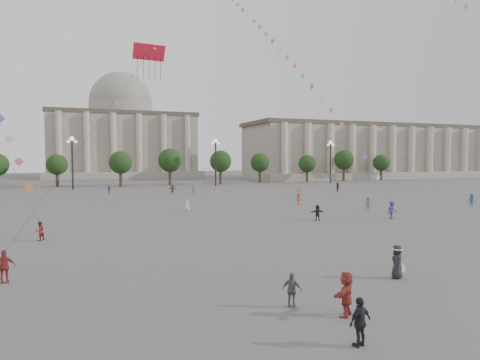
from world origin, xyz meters
name	(u,v)px	position (x,y,z in m)	size (l,w,h in m)	color
ground	(326,265)	(0.00, 0.00, 0.00)	(360.00, 360.00, 0.00)	#53514E
hall_east	(369,151)	(75.00, 93.89, 8.43)	(84.00, 26.22, 17.20)	gray
hall_central	(122,135)	(0.00, 129.22, 14.23)	(48.30, 34.30, 35.50)	gray
tree_row	(143,162)	(0.00, 78.00, 5.39)	(137.12, 5.12, 8.00)	#35271A
lamp_post_mid_west	(72,153)	(-15.00, 70.00, 7.35)	(2.00, 0.90, 10.65)	#262628
lamp_post_mid_east	(216,153)	(15.00, 70.00, 7.35)	(2.00, 0.90, 10.65)	#262628
lamp_post_far_east	(331,154)	(45.00, 70.00, 7.35)	(2.00, 0.90, 10.65)	#262628
person_crowd_0	(109,189)	(-8.85, 57.38, 0.78)	(0.91, 0.38, 1.56)	#364B79
person_crowd_3	(317,213)	(8.95, 15.94, 0.80)	(1.47, 0.47, 1.59)	black
person_crowd_4	(194,189)	(4.78, 50.19, 0.96)	(1.78, 0.57, 1.91)	#BABBB6
person_crowd_6	(368,204)	(18.70, 20.54, 0.88)	(1.13, 0.65, 1.76)	slate
person_crowd_7	(299,190)	(21.49, 42.99, 0.80)	(1.48, 0.47, 1.60)	silver
person_crowd_8	(299,199)	(14.20, 29.56, 0.79)	(1.03, 0.59, 1.59)	#A03B2B
person_crowd_9	(338,187)	(31.92, 46.98, 0.86)	(1.59, 0.51, 1.71)	black
person_crowd_12	(173,189)	(1.62, 52.72, 0.84)	(1.56, 0.50, 1.69)	#5C5C61
person_crowd_13	(187,207)	(-2.33, 25.50, 0.81)	(0.59, 0.39, 1.63)	white
person_crowd_14	(472,200)	(34.22, 19.47, 0.86)	(1.11, 0.64, 1.72)	#344C76
tourist_0	(5,267)	(-17.40, 2.50, 0.86)	(1.01, 0.42, 1.72)	maroon
tourist_2	(346,294)	(-3.74, -7.47, 0.91)	(1.69, 0.54, 1.83)	maroon
tourist_3	(292,290)	(-5.31, -5.81, 0.75)	(0.88, 0.37, 1.50)	#57575C
tourist_4	(360,322)	(-4.92, -10.00, 0.85)	(0.99, 0.41, 1.70)	black
kite_flyer_0	(40,231)	(-16.69, 14.30, 0.75)	(0.72, 0.56, 1.49)	maroon
kite_flyer_1	(392,210)	(16.72, 14.02, 0.95)	(1.23, 0.71, 1.91)	navy
hat_person	(397,261)	(1.98, -3.83, 0.92)	(1.02, 1.00, 1.77)	black
dragon_kite	(148,63)	(-9.17, 8.27, 12.90)	(5.29, 3.28, 15.76)	red
kite_train_mid	(263,35)	(13.99, 41.36, 25.82)	(5.83, 51.03, 68.83)	#3F3F3F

